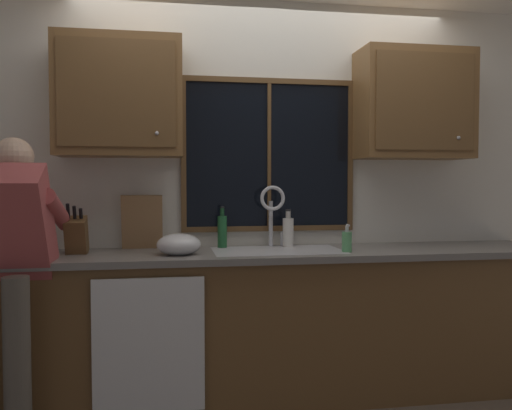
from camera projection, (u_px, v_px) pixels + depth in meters
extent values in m
cube|color=silver|center=(263.00, 192.00, 3.60)|extent=(5.95, 0.12, 2.55)
cube|color=black|center=(269.00, 155.00, 3.53)|extent=(1.10, 0.02, 0.95)
cube|color=brown|center=(269.00, 81.00, 3.50)|extent=(1.17, 0.02, 0.04)
cube|color=brown|center=(269.00, 228.00, 3.54)|extent=(1.17, 0.02, 0.04)
cube|color=brown|center=(183.00, 154.00, 3.43)|extent=(0.03, 0.02, 0.95)
cube|color=brown|center=(350.00, 156.00, 3.61)|extent=(0.03, 0.02, 0.95)
cube|color=brown|center=(269.00, 155.00, 3.52)|extent=(0.02, 0.02, 0.95)
cube|color=brown|center=(273.00, 327.00, 3.30)|extent=(3.55, 0.58, 0.88)
cube|color=slate|center=(274.00, 254.00, 3.26)|extent=(3.61, 0.62, 0.04)
cube|color=white|center=(149.00, 346.00, 2.86)|extent=(0.60, 0.02, 0.74)
cube|color=brown|center=(120.00, 97.00, 3.20)|extent=(0.75, 0.33, 0.72)
cube|color=brown|center=(117.00, 93.00, 3.04)|extent=(0.67, 0.01, 0.62)
sphere|color=#B2B2B7|center=(157.00, 133.00, 3.07)|extent=(0.02, 0.02, 0.02)
cube|color=brown|center=(414.00, 105.00, 3.52)|extent=(0.75, 0.33, 0.72)
cube|color=brown|center=(426.00, 101.00, 3.35)|extent=(0.67, 0.01, 0.62)
sphere|color=#B2B2B7|center=(459.00, 138.00, 3.39)|extent=(0.02, 0.02, 0.02)
cube|color=#B7B7BC|center=(278.00, 252.00, 3.27)|extent=(0.80, 0.46, 0.02)
cube|color=#9C9CA0|center=(246.00, 269.00, 3.24)|extent=(0.36, 0.42, 0.20)
cube|color=#9C9CA0|center=(309.00, 267.00, 3.31)|extent=(0.36, 0.42, 0.20)
cube|color=#B7B7BC|center=(278.00, 268.00, 3.27)|extent=(0.04, 0.42, 0.20)
cylinder|color=silver|center=(271.00, 224.00, 3.48)|extent=(0.03, 0.03, 0.30)
torus|color=silver|center=(273.00, 198.00, 3.41)|extent=(0.16, 0.02, 0.16)
cylinder|color=silver|center=(283.00, 239.00, 3.50)|extent=(0.03, 0.03, 0.09)
cylinder|color=#595147|center=(17.00, 365.00, 2.60)|extent=(0.13, 0.13, 0.88)
cube|color=#B24C4C|center=(4.00, 223.00, 2.69)|extent=(0.44, 0.47, 0.62)
sphere|color=beige|center=(14.00, 157.00, 2.86)|extent=(0.21, 0.21, 0.21)
cylinder|color=#B24C4C|center=(57.00, 211.00, 2.91)|extent=(0.09, 0.52, 0.26)
cube|color=brown|center=(76.00, 236.00, 3.10)|extent=(0.12, 0.18, 0.25)
cylinder|color=black|center=(68.00, 211.00, 3.03)|extent=(0.02, 0.05, 0.09)
cylinder|color=black|center=(74.00, 212.00, 3.04)|extent=(0.02, 0.04, 0.08)
cylinder|color=black|center=(81.00, 213.00, 3.05)|extent=(0.02, 0.04, 0.06)
cube|color=#997047|center=(142.00, 222.00, 3.33)|extent=(0.25, 0.09, 0.35)
ellipsoid|color=silver|center=(179.00, 245.00, 3.09)|extent=(0.26, 0.26, 0.13)
cylinder|color=#59A566|center=(347.00, 242.00, 3.20)|extent=(0.06, 0.06, 0.12)
cylinder|color=silver|center=(347.00, 229.00, 3.20)|extent=(0.02, 0.02, 0.04)
cylinder|color=silver|center=(348.00, 225.00, 3.18)|extent=(0.01, 0.04, 0.01)
cylinder|color=silver|center=(288.00, 233.00, 3.44)|extent=(0.07, 0.07, 0.19)
cylinder|color=#B3AFA7|center=(288.00, 215.00, 3.43)|extent=(0.03, 0.03, 0.05)
cylinder|color=black|center=(288.00, 210.00, 3.43)|extent=(0.04, 0.04, 0.01)
cylinder|color=#1E592D|center=(222.00, 232.00, 3.40)|extent=(0.06, 0.06, 0.21)
cylinder|color=#184724|center=(222.00, 212.00, 3.40)|extent=(0.03, 0.03, 0.05)
cylinder|color=black|center=(222.00, 207.00, 3.39)|extent=(0.03, 0.03, 0.01)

